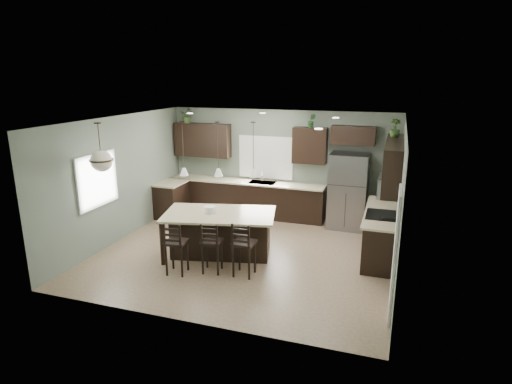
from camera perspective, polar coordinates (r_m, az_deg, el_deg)
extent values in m
plane|color=#9E8466|center=(9.19, -1.39, -8.12)|extent=(6.00, 6.00, 0.00)
cube|color=white|center=(6.90, 18.02, -7.93)|extent=(0.04, 0.82, 2.04)
cube|color=white|center=(11.35, 1.32, 4.64)|extent=(1.35, 0.02, 1.00)
cube|color=white|center=(9.46, -20.47, 1.48)|extent=(0.02, 1.10, 1.00)
cube|color=black|center=(11.57, -11.20, -1.04)|extent=(0.60, 0.90, 0.90)
cube|color=beige|center=(11.44, -11.24, 1.21)|extent=(0.66, 0.96, 0.04)
cube|color=black|center=(11.48, -1.28, -0.88)|extent=(4.20, 0.60, 0.90)
cube|color=beige|center=(11.34, -1.32, 1.37)|extent=(4.20, 0.66, 0.04)
cube|color=gray|center=(11.19, 0.84, 1.27)|extent=(0.70, 0.45, 0.01)
cylinder|color=silver|center=(11.13, 0.80, 1.96)|extent=(0.02, 0.02, 0.28)
cube|color=black|center=(11.77, -7.12, 6.89)|extent=(1.55, 0.34, 0.90)
cube|color=black|center=(10.84, 7.20, 6.17)|extent=(0.85, 0.34, 0.90)
cube|color=black|center=(10.65, 12.85, 7.37)|extent=(1.05, 0.34, 0.45)
cube|color=black|center=(9.37, 16.29, -5.32)|extent=(0.60, 2.35, 0.90)
cube|color=beige|center=(9.22, 16.39, -2.57)|extent=(0.66, 2.35, 0.04)
cube|color=black|center=(8.95, 16.32, -2.94)|extent=(0.58, 0.75, 0.02)
cube|color=gray|center=(9.12, 14.30, -5.74)|extent=(0.01, 0.72, 0.60)
cube|color=black|center=(8.96, 17.84, 3.62)|extent=(0.34, 2.35, 0.90)
cube|color=gray|center=(8.78, 17.27, 0.76)|extent=(0.40, 0.75, 0.40)
cube|color=gray|center=(10.63, 12.15, 0.10)|extent=(0.90, 0.74, 1.85)
cube|color=black|center=(8.94, -4.84, -5.64)|extent=(2.48, 1.75, 0.92)
cylinder|color=silver|center=(8.81, -6.20, -2.35)|extent=(0.24, 0.24, 0.14)
cube|color=black|center=(8.24, -10.54, -7.31)|extent=(0.42, 0.42, 1.04)
cube|color=black|center=(8.21, -5.89, -7.31)|extent=(0.43, 0.43, 1.01)
cube|color=black|center=(8.03, -1.60, -7.56)|extent=(0.40, 0.40, 1.07)
imported|color=#375525|center=(11.85, -9.13, 10.03)|extent=(0.36, 0.31, 0.40)
imported|color=#275424|center=(10.73, 7.42, 9.41)|extent=(0.21, 0.18, 0.34)
imported|color=#335123|center=(9.43, 18.04, 8.11)|extent=(0.26, 0.26, 0.38)
plane|color=slate|center=(11.28, 3.29, 3.78)|extent=(6.00, 0.00, 6.00)
plane|color=slate|center=(6.33, -9.94, -5.80)|extent=(6.00, 0.00, 6.00)
plane|color=slate|center=(10.11, -17.67, 1.72)|extent=(0.00, 5.50, 5.50)
plane|color=slate|center=(8.24, 18.59, -1.38)|extent=(0.00, 5.50, 5.50)
plane|color=white|center=(8.47, -1.52, 9.53)|extent=(6.00, 6.00, 0.00)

